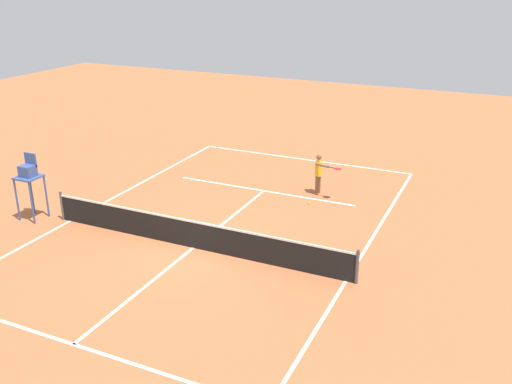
# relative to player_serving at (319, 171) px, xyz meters

# --- Properties ---
(ground_plane) EXTENTS (60.00, 60.00, 0.00)m
(ground_plane) POSITION_rel_player_serving_xyz_m (2.14, 6.21, -0.97)
(ground_plane) COLOR #B76038
(court_lines) EXTENTS (10.26, 20.50, 0.01)m
(court_lines) POSITION_rel_player_serving_xyz_m (2.14, 6.21, -0.97)
(court_lines) COLOR white
(court_lines) RESTS_ON ground
(tennis_net) EXTENTS (10.86, 0.10, 1.07)m
(tennis_net) POSITION_rel_player_serving_xyz_m (2.14, 6.21, -0.48)
(tennis_net) COLOR #4C4C51
(tennis_net) RESTS_ON ground
(player_serving) EXTENTS (1.22, 0.78, 1.64)m
(player_serving) POSITION_rel_player_serving_xyz_m (0.00, 0.00, 0.00)
(player_serving) COLOR brown
(player_serving) RESTS_ON ground
(tennis_ball) EXTENTS (0.07, 0.07, 0.07)m
(tennis_ball) POSITION_rel_player_serving_xyz_m (-0.02, 1.14, -0.94)
(tennis_ball) COLOR #CCE033
(tennis_ball) RESTS_ON ground
(umpire_chair) EXTENTS (0.80, 0.80, 2.41)m
(umpire_chair) POSITION_rel_player_serving_xyz_m (8.55, 6.54, 0.63)
(umpire_chair) COLOR #38518C
(umpire_chair) RESTS_ON ground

